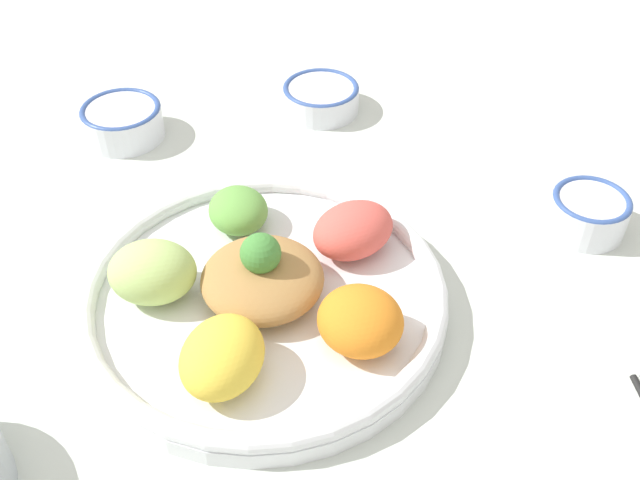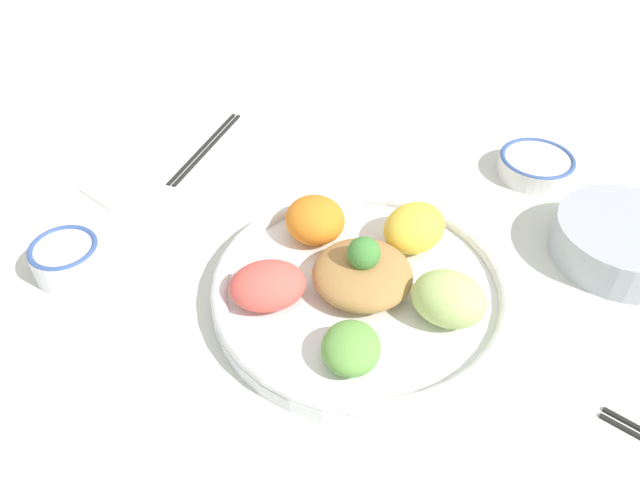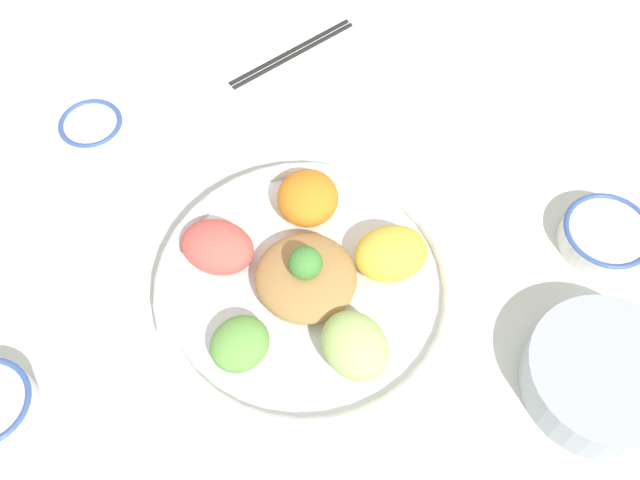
% 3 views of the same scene
% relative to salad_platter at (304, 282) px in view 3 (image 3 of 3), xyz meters
% --- Properties ---
extents(ground_plane, '(2.40, 2.40, 0.00)m').
position_rel_salad_platter_xyz_m(ground_plane, '(0.04, -0.00, -0.03)').
color(ground_plane, silver).
extents(salad_platter, '(0.38, 0.38, 0.10)m').
position_rel_salad_platter_xyz_m(salad_platter, '(0.00, 0.00, 0.00)').
color(salad_platter, white).
rests_on(salad_platter, ground_plane).
extents(rice_bowl_blue, '(0.12, 0.12, 0.03)m').
position_rel_salad_platter_xyz_m(rice_bowl_blue, '(0.16, -0.36, -0.01)').
color(rice_bowl_blue, white).
rests_on(rice_bowl_blue, ground_plane).
extents(sauce_bowl_dark, '(0.09, 0.09, 0.05)m').
position_rel_salad_platter_xyz_m(sauce_bowl_dark, '(0.16, 0.35, -0.00)').
color(sauce_bowl_dark, white).
rests_on(sauce_bowl_dark, ground_plane).
extents(side_serving_bowl, '(0.18, 0.18, 0.06)m').
position_rel_salad_platter_xyz_m(side_serving_bowl, '(-0.04, -0.37, 0.00)').
color(side_serving_bowl, '#A8B2BC').
rests_on(side_serving_bowl, ground_plane).
extents(chopsticks_pair_far, '(0.19, 0.16, 0.01)m').
position_rel_salad_platter_xyz_m(chopsticks_pair_far, '(0.40, 0.12, -0.02)').
color(chopsticks_pair_far, black).
rests_on(chopsticks_pair_far, ground_plane).
extents(serving_spoon_main, '(0.12, 0.09, 0.01)m').
position_rel_salad_platter_xyz_m(serving_spoon_main, '(0.28, 0.28, -0.02)').
color(serving_spoon_main, white).
rests_on(serving_spoon_main, ground_plane).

